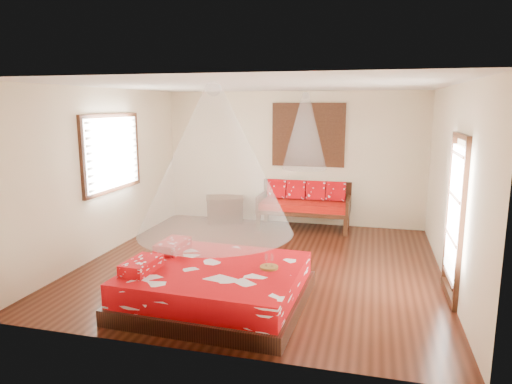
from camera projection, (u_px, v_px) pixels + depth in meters
room at (262, 178)px, 7.07m from camera, size 5.54×5.54×2.84m
bed at (215, 285)px, 5.82m from camera, size 2.27×2.07×0.65m
daybed at (305, 203)px, 9.42m from camera, size 1.87×0.83×0.96m
storage_chest at (225, 209)px, 9.96m from camera, size 0.95×0.82×0.55m
shutter_panel at (308, 135)px, 9.48m from camera, size 1.52×0.06×1.32m
window_left at (112, 153)px, 7.87m from camera, size 0.10×1.74×1.34m
glazed_door at (454, 218)px, 5.90m from camera, size 0.08×1.02×2.16m
wine_tray at (269, 265)px, 5.70m from camera, size 0.23×0.23×0.19m
mosquito_net_main at (215, 161)px, 5.51m from camera, size 1.93×1.93×1.80m
mosquito_net_daybed at (305, 131)px, 9.02m from camera, size 0.89×0.89×1.50m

